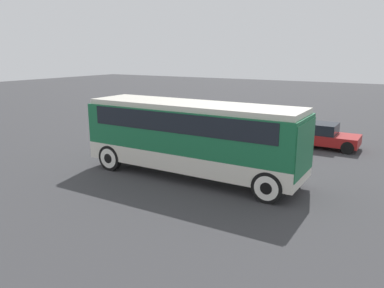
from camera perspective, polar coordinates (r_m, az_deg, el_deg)
name	(u,v)px	position (r m, az deg, el deg)	size (l,w,h in m)	color
ground_plane	(192,176)	(16.53, 0.00, -4.91)	(120.00, 120.00, 0.00)	#38383A
tour_bus	(194,133)	(15.97, 0.30, 1.71)	(9.64, 2.67, 3.24)	silver
parked_car_near	(253,126)	(24.43, 9.35, 2.76)	(4.06, 1.82, 1.43)	navy
parked_car_mid	(318,135)	(22.69, 18.61, 1.32)	(4.40, 1.93, 1.39)	maroon
parked_car_far	(194,121)	(25.98, 0.23, 3.50)	(4.01, 1.89, 1.33)	#2D5638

